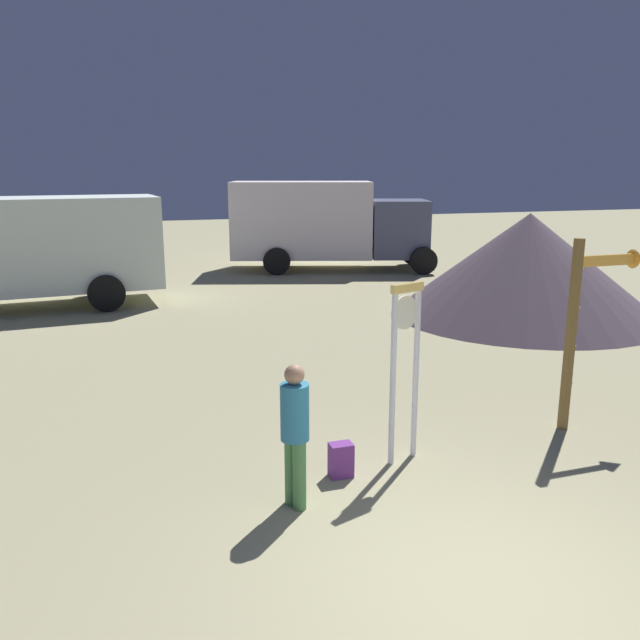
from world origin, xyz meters
The scene contains 8 objects.
ground_plane centered at (0.00, 0.00, 0.00)m, with size 80.00×80.00×0.00m, color tan.
standing_clock centered at (0.40, 2.50, 1.34)m, with size 0.46×0.23×2.18m.
arrow_sign centered at (3.26, 2.69, 1.74)m, with size 1.15×0.25×2.59m.
person_near_clock centered at (-1.14, 1.82, 0.87)m, with size 0.30×0.30×1.55m.
backpack centered at (-0.46, 2.31, 0.20)m, with size 0.26×0.23×0.40m.
box_truck_near centered at (-4.55, 13.29, 1.52)m, with size 6.53×2.86×2.75m.
box_truck_far centered at (4.21, 17.03, 1.63)m, with size 7.24×4.27×3.00m.
dome_tent centered at (6.54, 8.78, 1.22)m, with size 6.24×6.24×2.43m.
Camera 1 is at (-2.79, -4.12, 3.48)m, focal length 36.23 mm.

